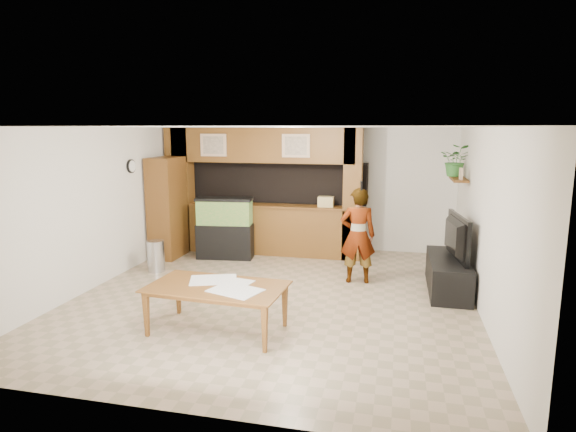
% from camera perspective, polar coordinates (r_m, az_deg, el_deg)
% --- Properties ---
extents(floor, '(6.50, 6.50, 0.00)m').
position_cam_1_polar(floor, '(7.63, -1.55, -9.42)').
color(floor, '#9F876E').
rests_on(floor, ground).
extents(ceiling, '(6.50, 6.50, 0.00)m').
position_cam_1_polar(ceiling, '(7.18, -1.65, 10.49)').
color(ceiling, white).
rests_on(ceiling, wall_back).
extents(wall_back, '(6.00, 0.00, 6.00)m').
position_cam_1_polar(wall_back, '(10.44, 2.87, 3.28)').
color(wall_back, silver).
rests_on(wall_back, floor).
extents(wall_left, '(0.00, 6.50, 6.50)m').
position_cam_1_polar(wall_left, '(8.55, -21.47, 1.00)').
color(wall_left, silver).
rests_on(wall_left, floor).
extents(wall_right, '(0.00, 6.50, 6.50)m').
position_cam_1_polar(wall_right, '(7.17, 22.30, -0.73)').
color(wall_right, silver).
rests_on(wall_right, floor).
extents(partition, '(4.20, 0.99, 2.60)m').
position_cam_1_polar(partition, '(10.06, -3.09, 3.08)').
color(partition, brown).
rests_on(partition, floor).
extents(wall_clock, '(0.05, 0.25, 0.25)m').
position_cam_1_polar(wall_clock, '(9.30, -18.08, 5.63)').
color(wall_clock, black).
rests_on(wall_clock, wall_left).
extents(wall_shelf, '(0.25, 0.90, 0.04)m').
position_cam_1_polar(wall_shelf, '(9.01, 19.57, 4.13)').
color(wall_shelf, brown).
rests_on(wall_shelf, wall_right).
extents(pantry_cabinet, '(0.50, 0.83, 2.02)m').
position_cam_1_polar(pantry_cabinet, '(9.97, -14.12, 0.96)').
color(pantry_cabinet, brown).
rests_on(pantry_cabinet, floor).
extents(trash_can, '(0.31, 0.31, 0.57)m').
position_cam_1_polar(trash_can, '(9.14, -15.39, -4.59)').
color(trash_can, '#B2B2B7').
rests_on(trash_can, floor).
extents(aquarium, '(1.11, 0.42, 1.23)m').
position_cam_1_polar(aquarium, '(9.71, -7.49, -1.51)').
color(aquarium, black).
rests_on(aquarium, floor).
extents(tv_stand, '(0.60, 1.63, 0.54)m').
position_cam_1_polar(tv_stand, '(8.19, 18.42, -6.58)').
color(tv_stand, black).
rests_on(tv_stand, floor).
extents(television, '(0.32, 1.23, 0.70)m').
position_cam_1_polar(television, '(8.04, 18.67, -2.33)').
color(television, black).
rests_on(television, tv_stand).
extents(photo_frame, '(0.05, 0.15, 0.20)m').
position_cam_1_polar(photo_frame, '(8.72, 19.82, 4.72)').
color(photo_frame, tan).
rests_on(photo_frame, wall_shelf).
extents(potted_plant, '(0.61, 0.56, 0.58)m').
position_cam_1_polar(potted_plant, '(9.26, 19.30, 6.23)').
color(potted_plant, '#2F6C2B').
rests_on(potted_plant, wall_shelf).
extents(person, '(0.64, 0.48, 1.62)m').
position_cam_1_polar(person, '(8.16, 8.27, -2.30)').
color(person, '#A28859').
rests_on(person, floor).
extents(microphone, '(0.04, 0.10, 0.17)m').
position_cam_1_polar(microphone, '(7.85, 8.71, 3.58)').
color(microphone, black).
rests_on(microphone, person).
extents(dining_table, '(1.80, 1.08, 0.61)m').
position_cam_1_polar(dining_table, '(6.31, -8.51, -10.91)').
color(dining_table, brown).
rests_on(dining_table, floor).
extents(newspaper_a, '(0.72, 0.62, 0.01)m').
position_cam_1_polar(newspaper_a, '(6.02, -6.25, -8.76)').
color(newspaper_a, silver).
rests_on(newspaper_a, dining_table).
extents(newspaper_b, '(0.71, 0.61, 0.01)m').
position_cam_1_polar(newspaper_b, '(6.46, -8.84, -7.47)').
color(newspaper_b, silver).
rests_on(newspaper_b, dining_table).
extents(newspaper_c, '(0.56, 0.46, 0.01)m').
position_cam_1_polar(newspaper_c, '(6.33, -6.64, -7.80)').
color(newspaper_c, silver).
rests_on(newspaper_c, dining_table).
extents(counter_box, '(0.31, 0.21, 0.21)m').
position_cam_1_polar(counter_box, '(9.61, 4.51, 1.70)').
color(counter_box, tan).
rests_on(counter_box, partition).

